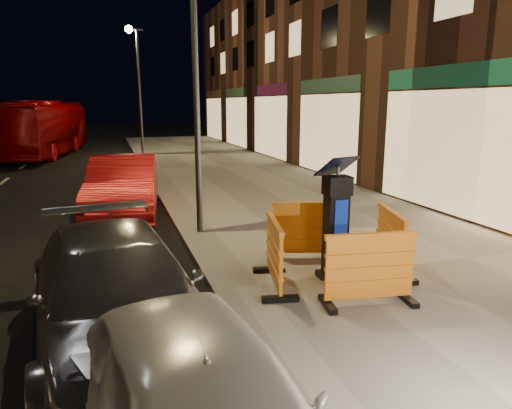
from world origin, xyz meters
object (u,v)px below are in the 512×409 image
object	(u,v)px
barrier_kerbside	(274,254)
barrier_front	(370,269)
barrier_back	(308,230)
car_silver	(120,344)
parking_kiosk	(336,222)
bus_doubledecker	(45,156)
car_red	(126,214)
barrier_bldgside	(390,241)

from	to	relation	value
barrier_kerbside	barrier_front	bearing A→B (deg)	-123.35
barrier_back	car_silver	size ratio (longest dim) A/B	0.28
barrier_kerbside	car_silver	size ratio (longest dim) A/B	0.28
parking_kiosk	bus_doubledecker	size ratio (longest dim) A/B	0.17
car_silver	bus_doubledecker	world-z (taller)	bus_doubledecker
car_silver	parking_kiosk	bearing A→B (deg)	6.98
barrier_front	barrier_back	xyz separation A→B (m)	(0.00, 1.90, 0.00)
car_red	barrier_bldgside	bearing A→B (deg)	-50.22
parking_kiosk	barrier_back	xyz separation A→B (m)	(0.00, 0.95, -0.38)
barrier_bldgside	car_silver	world-z (taller)	barrier_bldgside
parking_kiosk	car_red	bearing A→B (deg)	129.61
barrier_front	bus_doubledecker	bearing A→B (deg)	115.03
barrier_front	barrier_back	size ratio (longest dim) A/B	1.00
parking_kiosk	bus_doubledecker	distance (m)	21.22
bus_doubledecker	car_silver	bearing A→B (deg)	-72.74
barrier_kerbside	car_silver	xyz separation A→B (m)	(-2.15, -0.72, -0.63)
bus_doubledecker	car_red	bearing A→B (deg)	-67.86
barrier_kerbside	car_red	bearing A→B (deg)	29.41
barrier_back	bus_doubledecker	world-z (taller)	bus_doubledecker
barrier_back	barrier_kerbside	world-z (taller)	same
car_silver	bus_doubledecker	distance (m)	21.21
barrier_back	parking_kiosk	bearing A→B (deg)	-73.35
car_silver	barrier_bldgside	bearing A→B (deg)	3.97
parking_kiosk	barrier_kerbside	bearing A→B (deg)	-166.35
barrier_kerbside	barrier_bldgside	xyz separation A→B (m)	(1.90, 0.00, 0.00)
barrier_front	car_silver	bearing A→B (deg)	-175.51
parking_kiosk	barrier_front	xyz separation A→B (m)	(0.00, -0.95, -0.38)
barrier_back	car_silver	world-z (taller)	barrier_back
barrier_front	barrier_back	distance (m)	1.90
barrier_back	car_red	size ratio (longest dim) A/B	0.28
barrier_bldgside	bus_doubledecker	size ratio (longest dim) A/B	0.12
parking_kiosk	barrier_bldgside	world-z (taller)	parking_kiosk
barrier_front	car_red	bearing A→B (deg)	121.30
barrier_back	bus_doubledecker	xyz separation A→B (m)	(-6.23, 19.31, -0.63)
barrier_front	barrier_bldgside	distance (m)	1.34
barrier_bldgside	barrier_kerbside	bearing A→B (deg)	105.65
barrier_bldgside	barrier_front	bearing A→B (deg)	150.65
parking_kiosk	barrier_back	bearing A→B (deg)	103.65
car_red	barrier_back	bearing A→B (deg)	-53.10
barrier_front	car_red	distance (m)	7.23
barrier_bldgside	car_silver	bearing A→B (deg)	115.78
barrier_back	barrier_bldgside	xyz separation A→B (m)	(0.95, -0.95, 0.00)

